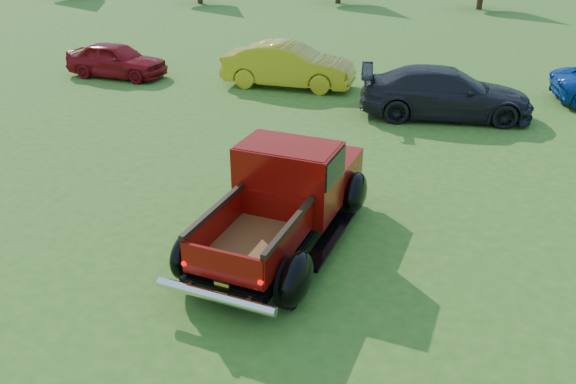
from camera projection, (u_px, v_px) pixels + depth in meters
The scene contains 5 objects.
ground at pixel (291, 251), 9.87m from camera, with size 120.00×120.00×0.00m, color #315F1B.
pickup_truck at pixel (289, 194), 10.00m from camera, with size 2.98×5.04×1.78m.
show_car_red at pixel (116, 60), 20.20m from camera, with size 1.47×3.65×1.24m, color maroon.
show_car_yellow at pixel (288, 65), 19.00m from camera, with size 1.55×4.44×1.46m, color gold.
show_car_grey at pixel (445, 93), 16.13m from camera, with size 1.99×4.88×1.42m, color black.
Camera 1 is at (1.63, -8.23, 5.30)m, focal length 35.00 mm.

